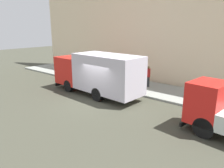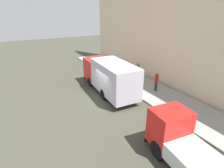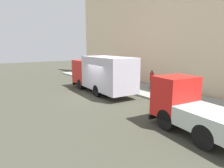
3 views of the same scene
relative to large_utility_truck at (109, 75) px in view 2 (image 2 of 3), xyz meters
The scene contains 9 objects.
ground 2.38m from the large_utility_truck, 142.18° to the right, with size 80.00×80.00×0.00m, color #3F3F33.
sidewalk 4.13m from the large_utility_truck, 15.64° to the right, with size 3.95×30.00×0.15m, color gray.
building_facade 7.39m from the large_utility_truck, ahead, with size 0.50×30.00×11.35m, color beige.
large_utility_truck is the anchor object (origin of this frame).
small_flatbed_truck 9.29m from the large_utility_truck, 95.47° to the right, with size 2.45×5.03×2.48m.
pedestrian_walking 5.14m from the large_utility_truck, 21.55° to the left, with size 0.48×0.48×1.69m.
pedestrian_standing 3.22m from the large_utility_truck, ahead, with size 0.45×0.45×1.60m.
pedestrian_third 4.46m from the large_utility_truck, 28.36° to the right, with size 0.39×0.39×1.73m.
traffic_cone_orange 4.25m from the large_utility_truck, 49.44° to the left, with size 0.48×0.48×0.68m, color orange.
Camera 2 is at (-5.89, -12.41, 7.17)m, focal length 28.42 mm.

